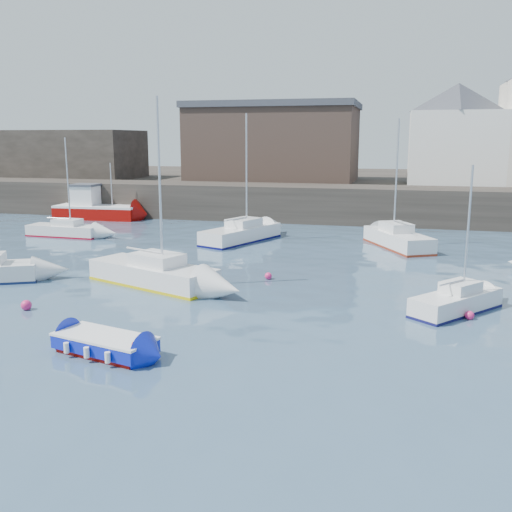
% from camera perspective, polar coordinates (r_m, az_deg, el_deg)
% --- Properties ---
extents(water, '(220.00, 220.00, 0.00)m').
position_cam_1_polar(water, '(16.49, -10.60, -13.38)').
color(water, '#2D4760').
rests_on(water, ground).
extents(quay_wall, '(90.00, 5.00, 3.00)m').
position_cam_1_polar(quay_wall, '(49.23, 6.63, 5.24)').
color(quay_wall, '#28231E').
rests_on(quay_wall, ground).
extents(land_strip, '(90.00, 32.00, 2.80)m').
position_cam_1_polar(land_strip, '(67.04, 8.71, 6.78)').
color(land_strip, '#28231E').
rests_on(land_strip, ground).
extents(bldg_east_d, '(11.14, 11.14, 8.95)m').
position_cam_1_polar(bldg_east_d, '(55.19, 19.35, 11.46)').
color(bldg_east_d, white).
rests_on(bldg_east_d, land_strip).
extents(warehouse, '(16.40, 10.40, 7.60)m').
position_cam_1_polar(warehouse, '(57.86, 1.83, 11.34)').
color(warehouse, '#3D2D26').
rests_on(warehouse, land_strip).
extents(bldg_west, '(14.00, 8.00, 5.00)m').
position_cam_1_polar(bldg_west, '(65.35, -17.86, 9.67)').
color(bldg_west, '#353028').
rests_on(bldg_west, land_strip).
extents(blue_dinghy, '(3.72, 2.28, 0.66)m').
position_cam_1_polar(blue_dinghy, '(19.45, -14.87, -8.45)').
color(blue_dinghy, '#8B0704').
rests_on(blue_dinghy, ground).
extents(fishing_boat, '(7.50, 3.11, 4.89)m').
position_cam_1_polar(fishing_boat, '(52.32, -15.78, 4.65)').
color(fishing_boat, '#8B0704').
rests_on(fishing_boat, ground).
extents(sailboat_b, '(7.17, 4.56, 8.81)m').
position_cam_1_polar(sailboat_b, '(27.89, -10.23, -1.70)').
color(sailboat_b, silver).
rests_on(sailboat_b, ground).
extents(sailboat_c, '(3.95, 4.40, 5.92)m').
position_cam_1_polar(sailboat_c, '(24.59, 19.43, -4.28)').
color(sailboat_c, silver).
rests_on(sailboat_c, ground).
extents(sailboat_e, '(5.51, 1.94, 7.01)m').
position_cam_1_polar(sailboat_e, '(43.48, -18.57, 2.48)').
color(sailboat_e, silver).
rests_on(sailboat_e, ground).
extents(sailboat_f, '(4.71, 6.50, 8.18)m').
position_cam_1_polar(sailboat_f, '(38.03, 13.97, 1.69)').
color(sailboat_f, silver).
rests_on(sailboat_f, ground).
extents(sailboat_h, '(4.48, 6.99, 8.59)m').
position_cam_1_polar(sailboat_h, '(39.17, -1.49, 2.29)').
color(sailboat_h, silver).
rests_on(sailboat_h, ground).
extents(buoy_near, '(0.43, 0.43, 0.43)m').
position_cam_1_polar(buoy_near, '(25.44, -21.96, -5.01)').
color(buoy_near, '#DA2468').
rests_on(buoy_near, ground).
extents(buoy_mid, '(0.36, 0.36, 0.36)m').
position_cam_1_polar(buoy_mid, '(23.91, 20.55, -5.94)').
color(buoy_mid, '#DA2468').
rests_on(buoy_mid, ground).
extents(buoy_far, '(0.36, 0.36, 0.36)m').
position_cam_1_polar(buoy_far, '(28.68, 1.24, -2.32)').
color(buoy_far, '#DA2468').
rests_on(buoy_far, ground).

